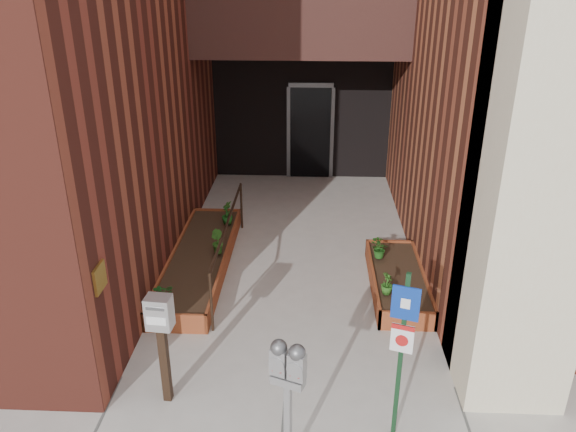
# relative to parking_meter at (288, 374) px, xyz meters

# --- Properties ---
(ground) EXTENTS (80.00, 80.00, 0.00)m
(ground) POSITION_rel_parking_meter_xyz_m (-0.08, 1.24, -1.16)
(ground) COLOR #9E9991
(ground) RESTS_ON ground
(planter_left) EXTENTS (0.90, 3.60, 0.30)m
(planter_left) POSITION_rel_parking_meter_xyz_m (-1.63, 3.94, -1.03)
(planter_left) COLOR maroon
(planter_left) RESTS_ON ground
(planter_right) EXTENTS (0.80, 2.20, 0.30)m
(planter_right) POSITION_rel_parking_meter_xyz_m (1.52, 3.44, -1.03)
(planter_right) COLOR maroon
(planter_right) RESTS_ON ground
(handrail) EXTENTS (0.04, 3.34, 0.90)m
(handrail) POSITION_rel_parking_meter_xyz_m (-1.13, 3.89, -0.42)
(handrail) COLOR black
(handrail) RESTS_ON ground
(parking_meter) EXTENTS (0.35, 0.23, 1.50)m
(parking_meter) POSITION_rel_parking_meter_xyz_m (0.00, 0.00, 0.00)
(parking_meter) COLOR gray
(parking_meter) RESTS_ON ground
(sign_post) EXTENTS (0.26, 0.10, 1.96)m
(sign_post) POSITION_rel_parking_meter_xyz_m (1.09, 0.47, 0.04)
(sign_post) COLOR #12321A
(sign_post) RESTS_ON ground
(payment_dropbox) EXTENTS (0.29, 0.23, 1.37)m
(payment_dropbox) POSITION_rel_parking_meter_xyz_m (-1.42, 0.90, -0.18)
(payment_dropbox) COLOR black
(payment_dropbox) RESTS_ON ground
(shrub_left_a) EXTENTS (0.43, 0.43, 0.35)m
(shrub_left_a) POSITION_rel_parking_meter_xyz_m (-1.82, 2.34, -0.69)
(shrub_left_a) COLOR #1B5E1D
(shrub_left_a) RESTS_ON planter_left
(shrub_left_b) EXTENTS (0.30, 0.30, 0.39)m
(shrub_left_b) POSITION_rel_parking_meter_xyz_m (-1.33, 3.95, -0.67)
(shrub_left_b) COLOR #255317
(shrub_left_b) RESTS_ON planter_left
(shrub_left_c) EXTENTS (0.28, 0.28, 0.35)m
(shrub_left_c) POSITION_rel_parking_meter_xyz_m (-1.33, 5.08, -0.69)
(shrub_left_c) COLOR #185618
(shrub_left_c) RESTS_ON planter_left
(shrub_left_d) EXTENTS (0.28, 0.28, 0.40)m
(shrub_left_d) POSITION_rel_parking_meter_xyz_m (-1.33, 5.15, -0.66)
(shrub_left_d) COLOR #2C621C
(shrub_left_d) RESTS_ON planter_left
(shrub_right_a) EXTENTS (0.22, 0.22, 0.32)m
(shrub_right_a) POSITION_rel_parking_meter_xyz_m (1.27, 2.82, -0.70)
(shrub_right_a) COLOR #265418
(shrub_right_a) RESTS_ON planter_right
(shrub_right_b) EXTENTS (0.20, 0.20, 0.29)m
(shrub_right_b) POSITION_rel_parking_meter_xyz_m (1.27, 4.09, -0.72)
(shrub_right_b) COLOR #265518
(shrub_right_b) RESTS_ON planter_right
(shrub_right_c) EXTENTS (0.38, 0.38, 0.31)m
(shrub_right_c) POSITION_rel_parking_meter_xyz_m (1.27, 3.88, -0.71)
(shrub_right_c) COLOR #1F5618
(shrub_right_c) RESTS_ON planter_right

